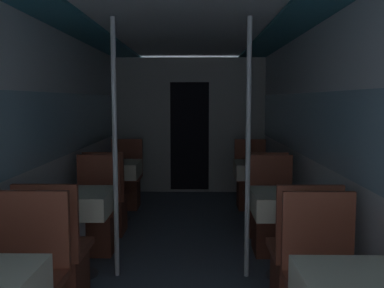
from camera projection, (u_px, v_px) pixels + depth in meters
wall_left at (40, 145)px, 3.81m from camera, size 0.05×8.51×2.23m
wall_right at (325, 146)px, 3.78m from camera, size 0.05×8.51×2.23m
ceiling_panel at (182, 14)px, 3.68m from camera, size 2.54×8.51×0.07m
bulkhead_far at (190, 126)px, 7.12m from camera, size 2.49×0.09×2.23m
dining_table_left_1 at (78, 207)px, 3.72m from camera, size 0.58×0.58×0.75m
chair_left_near_1 at (56, 270)px, 3.15m from camera, size 0.45×0.45×0.97m
chair_left_far_1 at (96, 223)px, 4.36m from camera, size 0.45×0.45×0.97m
support_pole_left_1 at (115, 150)px, 3.66m from camera, size 0.04×0.04×2.23m
dining_table_left_2 at (117, 172)px, 5.50m from camera, size 0.58×0.58×0.75m
chair_left_near_2 at (108, 208)px, 4.93m from camera, size 0.45×0.45×0.97m
chair_left_far_2 at (125, 187)px, 6.13m from camera, size 0.45×0.45×0.97m
dining_table_right_1 at (286, 208)px, 3.69m from camera, size 0.58×0.58×0.75m
chair_right_near_1 at (301, 271)px, 3.12m from camera, size 0.45×0.45×0.97m
chair_right_far_1 at (273, 223)px, 4.33m from camera, size 0.45×0.45×0.97m
support_pole_right_1 at (248, 150)px, 3.65m from camera, size 0.04×0.04×2.23m
dining_table_right_2 at (257, 173)px, 5.47m from camera, size 0.58×0.58×0.75m
chair_right_near_2 at (264, 209)px, 4.90m from camera, size 0.45×0.45×0.97m
chair_right_far_2 at (251, 187)px, 6.11m from camera, size 0.45×0.45×0.97m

